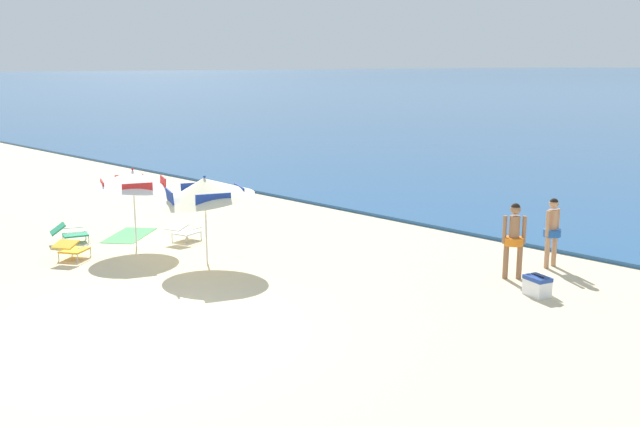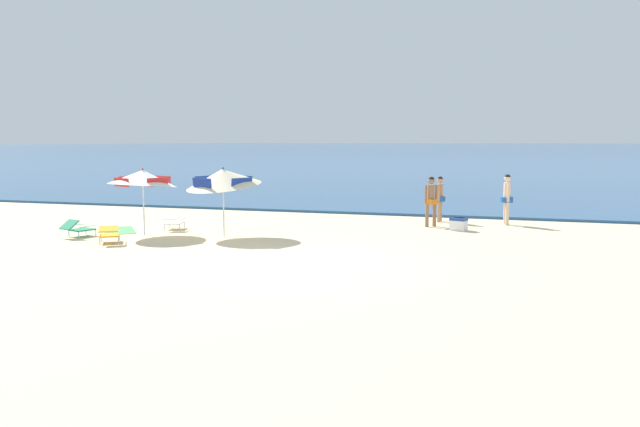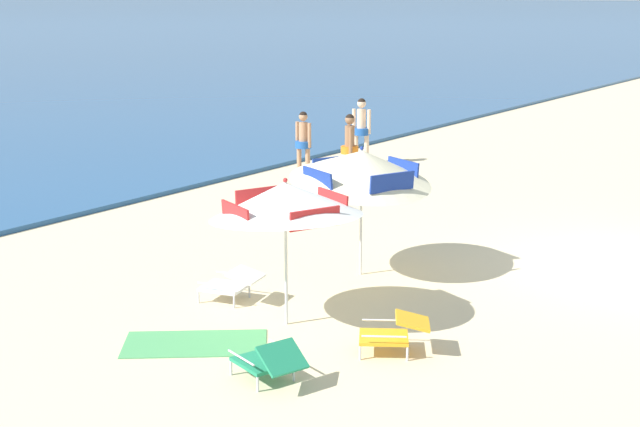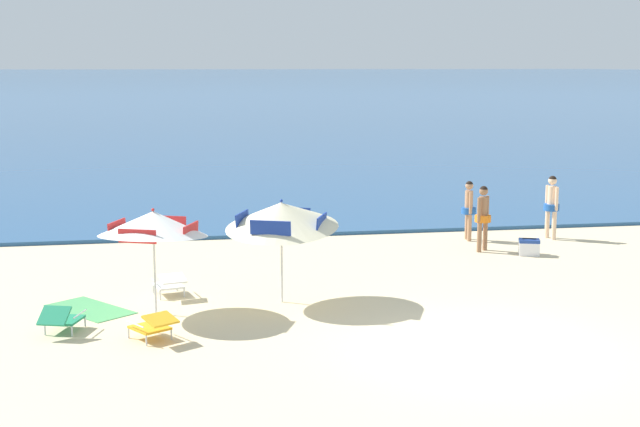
% 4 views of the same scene
% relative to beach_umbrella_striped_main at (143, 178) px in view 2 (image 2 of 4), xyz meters
% --- Properties ---
extents(ground_plane, '(800.00, 800.00, 0.00)m').
position_rel_beach_umbrella_striped_main_xyz_m(ground_plane, '(5.30, -3.05, -1.71)').
color(ground_plane, beige).
extents(ocean_water, '(800.00, 800.00, 0.10)m').
position_rel_beach_umbrella_striped_main_xyz_m(ocean_water, '(5.30, 406.99, -1.66)').
color(ocean_water, '#235184').
rests_on(ocean_water, ground).
extents(beach_umbrella_striped_main, '(2.65, 2.67, 2.03)m').
position_rel_beach_umbrella_striped_main_xyz_m(beach_umbrella_striped_main, '(0.00, 0.00, 0.00)').
color(beach_umbrella_striped_main, silver).
rests_on(beach_umbrella_striped_main, ground).
extents(beach_umbrella_striped_second, '(2.95, 2.98, 2.13)m').
position_rel_beach_umbrella_striped_main_xyz_m(beach_umbrella_striped_second, '(2.44, 0.41, 0.02)').
color(beach_umbrella_striped_second, silver).
rests_on(beach_umbrella_striped_second, ground).
extents(lounge_chair_under_umbrella, '(0.72, 0.95, 0.49)m').
position_rel_beach_umbrella_striped_main_xyz_m(lounge_chair_under_umbrella, '(0.28, 1.21, -1.43)').
color(lounge_chair_under_umbrella, white).
rests_on(lounge_chair_under_umbrella, ground).
extents(lounge_chair_beside_umbrella, '(0.78, 1.01, 0.53)m').
position_rel_beach_umbrella_striped_main_xyz_m(lounge_chair_beside_umbrella, '(-1.60, -0.98, -1.44)').
color(lounge_chair_beside_umbrella, '#1E7F56').
rests_on(lounge_chair_beside_umbrella, ground).
extents(lounge_chair_facing_sea, '(0.90, 1.00, 0.49)m').
position_rel_beach_umbrella_striped_main_xyz_m(lounge_chair_facing_sea, '(-0.03, -1.69, -1.43)').
color(lounge_chair_facing_sea, gold).
rests_on(lounge_chair_facing_sea, ground).
extents(person_standing_near_shore, '(0.40, 0.40, 1.64)m').
position_rel_beach_umbrella_striped_main_xyz_m(person_standing_near_shore, '(8.00, 4.34, -0.76)').
color(person_standing_near_shore, '#8C6042').
rests_on(person_standing_near_shore, ground).
extents(person_standing_beside, '(0.42, 0.50, 1.70)m').
position_rel_beach_umbrella_striped_main_xyz_m(person_standing_beside, '(10.37, 5.56, -0.73)').
color(person_standing_beside, beige).
rests_on(person_standing_beside, ground).
extents(person_wading_in, '(0.39, 0.47, 1.58)m').
position_rel_beach_umbrella_striped_main_xyz_m(person_wading_in, '(8.13, 5.75, -0.80)').
color(person_wading_in, tan).
rests_on(person_wading_in, ground).
extents(cooler_box, '(0.58, 0.49, 0.43)m').
position_rel_beach_umbrella_striped_main_xyz_m(cooler_box, '(8.96, 3.67, -1.51)').
color(cooler_box, white).
rests_on(cooler_box, ground).
extents(beach_towel, '(1.82, 1.97, 0.01)m').
position_rel_beach_umbrella_striped_main_xyz_m(beach_towel, '(-1.24, 0.51, -1.71)').
color(beach_towel, '#4C9E5B').
rests_on(beach_towel, ground).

